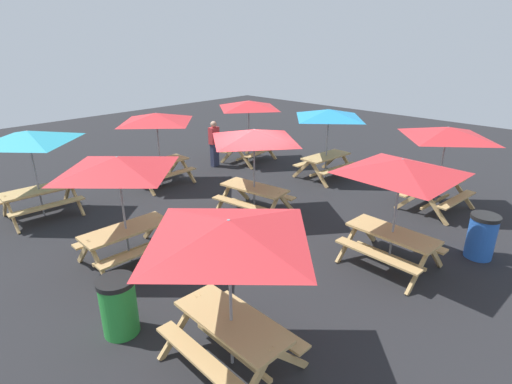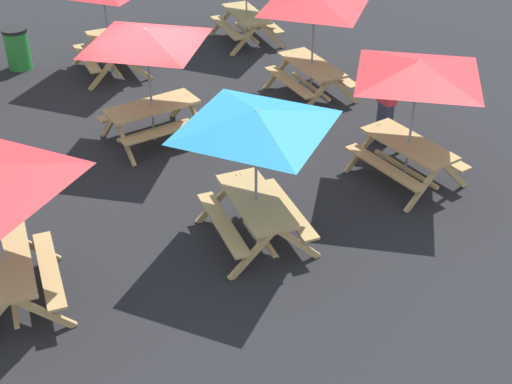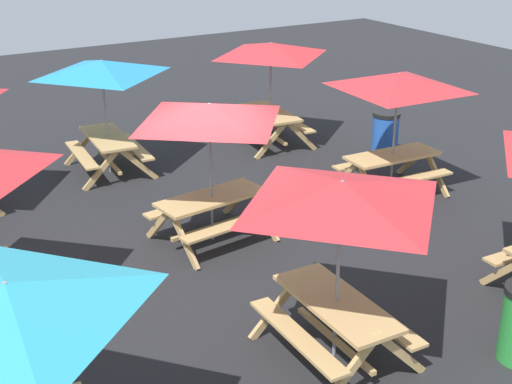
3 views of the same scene
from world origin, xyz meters
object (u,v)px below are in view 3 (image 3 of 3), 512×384
Objects in this scene: picnic_table_0 at (271,57)px; trash_bin_blue at (385,134)px; picnic_table_1 at (398,90)px; picnic_table_7 at (341,207)px; picnic_table_3 at (210,123)px; picnic_table_5 at (9,315)px; picnic_table_2 at (102,76)px.

picnic_table_0 is 2.99m from trash_bin_blue.
picnic_table_1 is at bearing 142.97° from trash_bin_blue.
picnic_table_7 is (-7.27, 3.61, 0.00)m from picnic_table_0.
picnic_table_0 is 1.00× the size of picnic_table_3.
picnic_table_7 is at bearing 158.98° from picnic_table_0.
picnic_table_1 is (-3.61, -0.44, 0.00)m from picnic_table_0.
trash_bin_blue is at bearing -123.97° from picnic_table_1.
picnic_table_5 is (-4.04, 7.79, 0.00)m from picnic_table_1.
picnic_table_1 is 1.21× the size of picnic_table_7.
picnic_table_1 is 3.84m from picnic_table_3.
picnic_table_3 is (-0.05, 3.84, 0.00)m from picnic_table_1.
picnic_table_2 is 1.00× the size of picnic_table_3.
picnic_table_5 is at bearing 97.55° from picnic_table_7.
picnic_table_2 is 7.44m from picnic_table_7.
picnic_table_5 is at bearing 159.86° from picnic_table_2.
picnic_table_0 is at bearing -79.98° from picnic_table_1.
picnic_table_0 is 8.12m from picnic_table_7.
picnic_table_0 and picnic_table_5 have the same top height.
picnic_table_3 is 2.38× the size of trash_bin_blue.
picnic_table_3 is 1.00× the size of picnic_table_5.
picnic_table_3 is 5.61m from picnic_table_5.
picnic_table_1 is at bearing -167.63° from picnic_table_0.
picnic_table_5 is at bearing 38.15° from picnic_table_3.
picnic_table_3 is at bearing -1.63° from picnic_table_7.
picnic_table_5 is 1.00× the size of picnic_table_7.
picnic_table_1 is 2.54m from trash_bin_blue.
picnic_table_2 is at bearing 2.78° from picnic_table_7.
picnic_table_2 is 2.38× the size of trash_bin_blue.
picnic_table_7 is (0.38, -3.74, 0.00)m from picnic_table_5.
picnic_table_1 is 1.21× the size of picnic_table_5.
picnic_table_0 is 5.00m from picnic_table_3.
picnic_table_2 is 6.03m from trash_bin_blue.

